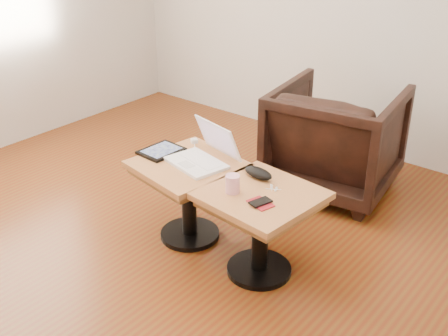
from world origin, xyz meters
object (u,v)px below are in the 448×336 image
Objects in this scene: side_table_left at (188,182)px; armchair at (336,139)px; striped_cup at (233,184)px; side_table_right at (261,214)px; laptop at (203,155)px.

armchair is at bearing 81.57° from side_table_left.
striped_cup is at bearing -5.09° from side_table_left.
striped_cup is at bearing 84.12° from armchair.
laptop is at bearing 174.93° from side_table_right.
side_table_right is 1.10m from armchair.
side_table_left is 0.77× the size of armchair.
laptop is 0.49× the size of armchair.
laptop is 4.13× the size of striped_cup.
striped_cup is (-0.12, -0.08, 0.17)m from side_table_right.
laptop is 1.06m from armchair.
laptop is at bearing 153.43° from striped_cup.
armchair reaches higher than side_table_right.
side_table_left is 0.45m from striped_cup.
side_table_right is 0.50m from laptop.
armchair reaches higher than laptop.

